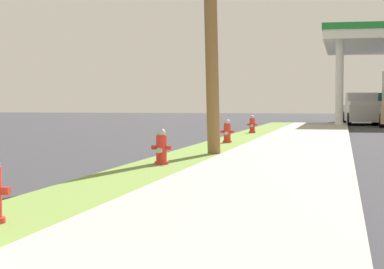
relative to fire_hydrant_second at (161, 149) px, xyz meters
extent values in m
cylinder|color=red|center=(0.16, -7.05, 0.02)|extent=(0.10, 0.09, 0.09)
cylinder|color=red|center=(0.00, 0.01, -0.30)|extent=(0.29, 0.29, 0.06)
cylinder|color=red|center=(0.00, 0.01, -0.03)|extent=(0.22, 0.22, 0.60)
sphere|color=#B2B2B7|center=(0.00, 0.01, 0.31)|extent=(0.19, 0.19, 0.19)
cylinder|color=#B2B2B7|center=(0.00, 0.01, 0.39)|extent=(0.06, 0.06, 0.05)
cylinder|color=red|center=(-0.16, 0.01, 0.02)|extent=(0.10, 0.09, 0.09)
cylinder|color=red|center=(0.16, 0.01, 0.02)|extent=(0.10, 0.09, 0.09)
cylinder|color=#B2B2B7|center=(0.00, -0.16, -0.03)|extent=(0.11, 0.12, 0.11)
cylinder|color=red|center=(0.08, 7.77, -0.30)|extent=(0.29, 0.29, 0.06)
cylinder|color=red|center=(0.08, 7.77, -0.03)|extent=(0.22, 0.22, 0.60)
sphere|color=#B2B2B7|center=(0.08, 7.77, 0.31)|extent=(0.19, 0.19, 0.19)
cylinder|color=#B2B2B7|center=(0.08, 7.77, 0.39)|extent=(0.06, 0.06, 0.05)
cylinder|color=red|center=(-0.08, 7.77, 0.02)|extent=(0.10, 0.09, 0.09)
cylinder|color=red|center=(0.24, 7.77, 0.02)|extent=(0.10, 0.09, 0.09)
cylinder|color=#B2B2B7|center=(0.08, 7.60, -0.03)|extent=(0.11, 0.12, 0.11)
cylinder|color=red|center=(-0.02, 14.71, -0.30)|extent=(0.29, 0.29, 0.06)
cylinder|color=red|center=(-0.02, 14.71, -0.03)|extent=(0.22, 0.22, 0.60)
sphere|color=#B2B2B7|center=(-0.02, 14.71, 0.31)|extent=(0.19, 0.19, 0.19)
cylinder|color=#B2B2B7|center=(-0.02, 14.71, 0.39)|extent=(0.06, 0.06, 0.05)
cylinder|color=red|center=(-0.18, 14.71, 0.02)|extent=(0.10, 0.09, 0.09)
cylinder|color=red|center=(0.14, 14.71, 0.02)|extent=(0.10, 0.09, 0.09)
cylinder|color=#B2B2B7|center=(-0.02, 14.54, -0.03)|extent=(0.11, 0.12, 0.11)
cylinder|color=silver|center=(3.44, 24.86, 1.94)|extent=(0.44, 0.44, 4.77)
cylinder|color=silver|center=(3.44, 36.57, 1.94)|extent=(0.44, 0.44, 4.77)
cube|color=red|center=(6.05, 37.71, 0.14)|extent=(1.88, 4.52, 0.85)
cube|color=red|center=(6.04, 37.49, 0.85)|extent=(1.63, 2.05, 0.56)
cylinder|color=black|center=(5.21, 39.43, -0.15)|extent=(0.23, 0.60, 0.60)
cylinder|color=black|center=(5.16, 36.03, -0.15)|extent=(0.23, 0.60, 0.60)
cylinder|color=black|center=(5.57, 31.61, -0.07)|extent=(0.27, 0.77, 0.76)
cylinder|color=black|center=(5.86, 35.90, -0.07)|extent=(0.27, 0.77, 0.76)
cylinder|color=black|center=(5.70, 24.86, -0.07)|extent=(0.27, 0.77, 0.76)
cylinder|color=black|center=(6.07, 30.15, -0.07)|extent=(0.27, 0.77, 0.76)
cube|color=#BCBCC1|center=(4.83, 30.22, 0.26)|extent=(2.33, 5.51, 1.00)
cube|color=#BCBCC1|center=(4.77, 31.20, 1.14)|extent=(1.96, 2.16, 0.76)
cube|color=#BCBCC1|center=(4.91, 29.04, 0.88)|extent=(2.06, 3.03, 0.24)
cylinder|color=black|center=(3.75, 32.31, -0.07)|extent=(0.27, 0.77, 0.76)
cylinder|color=black|center=(5.65, 32.43, -0.07)|extent=(0.27, 0.77, 0.76)
cylinder|color=black|center=(4.02, 28.02, -0.07)|extent=(0.27, 0.77, 0.76)
cylinder|color=black|center=(5.91, 28.14, -0.07)|extent=(0.27, 0.77, 0.76)
camera|label=1|loc=(3.66, -13.74, 0.97)|focal=64.65mm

